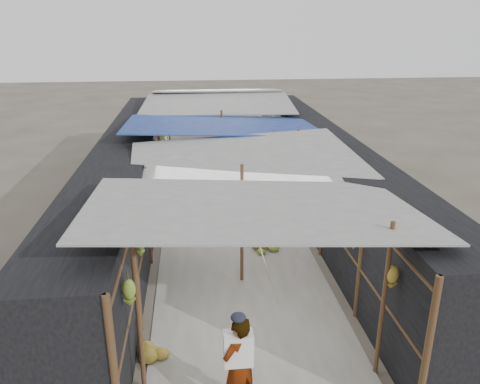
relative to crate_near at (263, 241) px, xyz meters
name	(u,v)px	position (x,y,z in m)	size (l,w,h in m)	color
ground	(263,380)	(-0.68, -4.52, -0.16)	(80.00, 80.00, 0.00)	#6B6356
aisle_slab	(229,217)	(-0.68, 1.98, -0.15)	(3.60, 16.00, 0.02)	#9E998E
stall_left	(129,182)	(-3.38, 1.98, 0.99)	(1.40, 15.00, 2.30)	black
stall_right	(324,175)	(2.02, 1.98, 0.99)	(1.40, 15.00, 2.30)	black
crate_near	(263,241)	(0.00, 0.00, 0.00)	(0.53, 0.42, 0.32)	#976D4D
crate_mid	(263,242)	(0.01, 0.02, -0.02)	(0.47, 0.37, 0.28)	#976D4D
crate_back	(219,158)	(-0.61, 7.68, -0.01)	(0.45, 0.37, 0.29)	#976D4D
black_basin	(249,181)	(0.26, 4.78, -0.06)	(0.62, 0.62, 0.19)	black
vendor_elderly	(238,365)	(-1.11, -5.02, 0.60)	(0.56, 0.36, 1.52)	silver
shopper_blue	(226,156)	(-0.48, 5.40, 0.67)	(0.81, 0.63, 1.66)	navy
vendor_seated	(286,200)	(0.96, 2.03, 0.28)	(0.56, 0.32, 0.87)	#4C4842
market_canopy	(228,131)	(-0.66, 2.32, 2.25)	(5.62, 15.20, 2.77)	brown
hanging_bananas	(231,160)	(-0.61, 1.93, 1.54)	(3.96, 13.28, 0.81)	olive
floor_bananas	(224,207)	(-0.77, 2.45, -0.03)	(3.77, 10.39, 0.27)	olive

